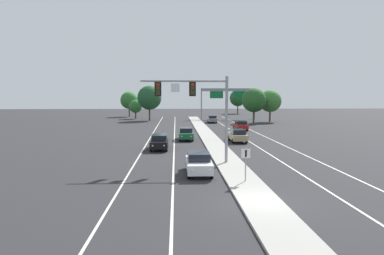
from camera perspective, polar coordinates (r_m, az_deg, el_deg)
ground_plane at (r=19.44m, az=11.05°, el=-12.06°), size 260.00×260.00×0.00m
median_island at (r=36.74m, az=4.38°, el=-3.61°), size 2.40×110.00×0.15m
lane_stripe_oncoming_center at (r=43.40m, az=-2.93°, el=-2.32°), size 0.14×100.00×0.01m
lane_stripe_receding_center at (r=44.36m, az=9.31°, el=-2.22°), size 0.14×100.00×0.01m
edge_stripe_left at (r=43.54m, az=-7.29°, el=-2.33°), size 0.14×100.00×0.01m
edge_stripe_right at (r=45.16m, az=13.41°, el=-2.16°), size 0.14×100.00×0.01m
overhead_signal_mast at (r=28.73m, az=1.18°, el=4.44°), size 7.25×0.44×7.20m
median_sign_post at (r=22.96m, az=8.84°, el=-5.26°), size 0.60×0.10×2.20m
car_oncoming_white at (r=25.67m, az=1.11°, el=-5.81°), size 1.83×4.47×1.58m
car_oncoming_black at (r=37.19m, az=-5.40°, el=-2.35°), size 1.82×4.47×1.58m
car_oncoming_green at (r=44.86m, az=-1.00°, el=-1.01°), size 1.84×4.48×1.58m
car_receding_tan at (r=43.32m, az=7.53°, el=-1.29°), size 1.86×4.49×1.58m
car_receding_red at (r=57.86m, az=8.00°, el=0.37°), size 1.89×4.50×1.58m
car_receding_grey at (r=72.98m, az=3.34°, el=1.43°), size 1.89×4.50×1.58m
highway_sign_gantry at (r=84.45m, az=5.99°, el=5.57°), size 13.28×0.42×7.50m
tree_far_left_b at (r=95.36m, az=-10.33°, el=4.43°), size 4.67×4.67×6.76m
tree_far_right_c at (r=73.36m, az=10.17°, el=4.45°), size 5.03×5.03×7.28m
tree_far_right_a at (r=110.49m, az=7.56°, el=4.83°), size 5.17×5.17×7.48m
tree_far_left_a at (r=79.77m, az=-7.04°, el=4.89°), size 5.51×5.51×7.97m
tree_far_right_b at (r=76.89m, az=12.76°, el=4.27°), size 4.79×4.79×6.93m
tree_far_left_c at (r=86.23m, az=-9.29°, el=3.46°), size 3.24×3.24×4.69m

